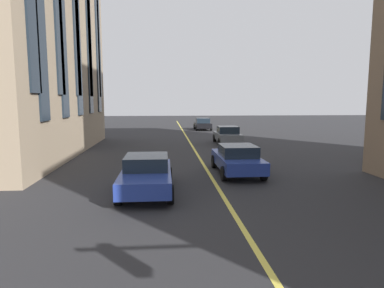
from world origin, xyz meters
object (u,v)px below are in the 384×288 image
Objects in this scene: car_black_trailing at (203,124)px; car_blue_mid at (147,174)px; car_grey_far at (227,135)px; car_blue_parked_b at (237,159)px.

car_blue_mid is (-26.77, 5.16, 0.00)m from car_black_trailing.
car_black_trailing is at bearing -10.91° from car_blue_mid.
car_black_trailing is (12.83, 0.53, 0.00)m from car_grey_far.
car_black_trailing is at bearing -2.62° from car_blue_parked_b.
car_grey_far reaches higher than car_blue_mid.
car_blue_parked_b is at bearing 171.61° from car_grey_far.
car_blue_parked_b is 1.13× the size of car_black_trailing.
car_grey_far and car_black_trailing have the same top height.
car_grey_far is at bearing -177.61° from car_black_trailing.
car_blue_mid is at bearing 169.09° from car_black_trailing.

